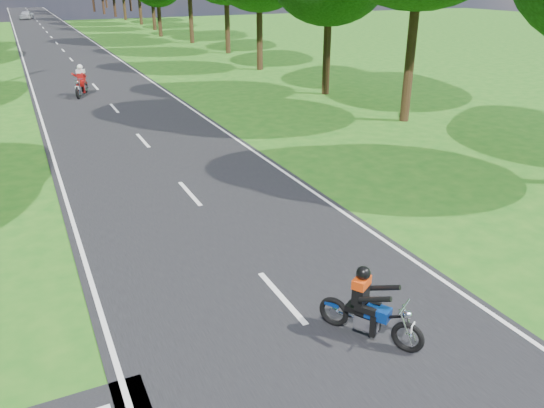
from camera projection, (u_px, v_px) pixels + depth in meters
ground at (335, 359)px, 8.76m from camera, size 160.00×160.00×0.00m
main_road at (57, 43)px, 50.23m from camera, size 7.00×140.00×0.02m
road_markings at (57, 45)px, 48.61m from camera, size 7.40×140.00×0.01m
rider_near_blue at (371, 304)px, 8.98m from camera, size 1.33×1.68×1.36m
rider_far_red at (81, 80)px, 27.69m from camera, size 1.27×2.03×1.60m
distant_car at (26, 15)px, 77.90m from camera, size 2.42×3.92×1.25m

